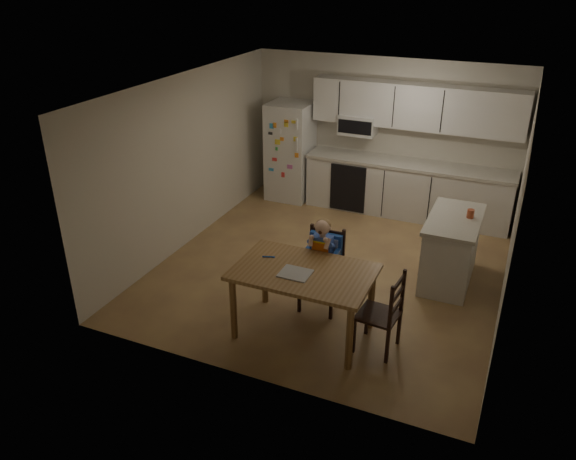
% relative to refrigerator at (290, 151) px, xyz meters
% --- Properties ---
extents(room, '(4.52, 5.01, 2.51)m').
position_rel_refrigerator_xyz_m(room, '(1.55, -1.67, 0.40)').
color(room, brown).
rests_on(room, ground).
extents(refrigerator, '(0.72, 0.70, 1.70)m').
position_rel_refrigerator_xyz_m(refrigerator, '(0.00, 0.00, 0.00)').
color(refrigerator, silver).
rests_on(refrigerator, ground).
extents(kitchen_run, '(3.37, 0.62, 2.15)m').
position_rel_refrigerator_xyz_m(kitchen_run, '(2.05, 0.09, 0.03)').
color(kitchen_run, silver).
rests_on(kitchen_run, ground).
extents(kitchen_island, '(0.65, 1.24, 0.91)m').
position_rel_refrigerator_xyz_m(kitchen_island, '(3.09, -1.85, -0.39)').
color(kitchen_island, silver).
rests_on(kitchen_island, ground).
extents(red_cup, '(0.09, 0.09, 0.11)m').
position_rel_refrigerator_xyz_m(red_cup, '(3.27, -1.77, 0.12)').
color(red_cup, '#B64B29').
rests_on(red_cup, kitchen_island).
extents(dining_table, '(1.53, 0.98, 0.82)m').
position_rel_refrigerator_xyz_m(dining_table, '(1.77, -3.71, -0.14)').
color(dining_table, brown).
rests_on(dining_table, ground).
extents(napkin, '(0.33, 0.29, 0.01)m').
position_rel_refrigerator_xyz_m(napkin, '(1.71, -3.82, -0.03)').
color(napkin, '#ACACB1').
rests_on(napkin, dining_table).
extents(toddler_spoon, '(0.12, 0.06, 0.02)m').
position_rel_refrigerator_xyz_m(toddler_spoon, '(1.28, -3.60, -0.02)').
color(toddler_spoon, blue).
rests_on(toddler_spoon, dining_table).
extents(chair_booster, '(0.45, 0.45, 1.18)m').
position_rel_refrigerator_xyz_m(chair_booster, '(1.76, -3.09, -0.14)').
color(chair_booster, black).
rests_on(chair_booster, ground).
extents(chair_side, '(0.46, 0.46, 0.95)m').
position_rel_refrigerator_xyz_m(chair_side, '(2.71, -3.67, -0.31)').
color(chair_side, black).
rests_on(chair_side, ground).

